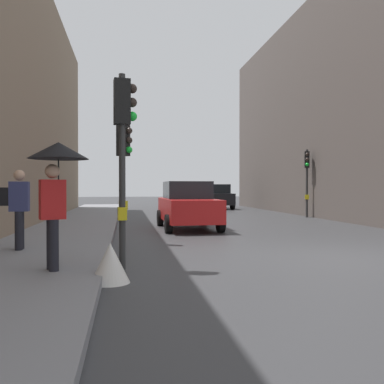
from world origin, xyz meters
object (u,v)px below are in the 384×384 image
at_px(warning_sign_triangle, 110,263).
at_px(traffic_light_near_left, 123,135).
at_px(pedestrian_with_umbrella, 57,170).
at_px(traffic_light_near_right, 124,159).
at_px(traffic_light_mid_street, 307,171).
at_px(car_red_sedan, 188,205).
at_px(car_silver_hatchback, 198,195).
at_px(pedestrian_with_grey_backpack, 17,204).
at_px(car_dark_suv, 215,197).

bearing_deg(warning_sign_triangle, traffic_light_near_left, 78.85).
distance_m(traffic_light_near_left, pedestrian_with_umbrella, 1.44).
bearing_deg(traffic_light_near_right, traffic_light_near_left, -89.95).
bearing_deg(traffic_light_near_right, warning_sign_triangle, -92.54).
bearing_deg(traffic_light_mid_street, traffic_light_near_left, -127.54).
bearing_deg(traffic_light_near_right, car_red_sedan, 58.11).
height_order(traffic_light_near_right, car_silver_hatchback, traffic_light_near_right).
bearing_deg(car_silver_hatchback, warning_sign_triangle, -102.74).
relative_size(traffic_light_near_left, traffic_light_near_right, 1.09).
relative_size(traffic_light_near_right, pedestrian_with_umbrella, 1.56).
xyz_separation_m(car_silver_hatchback, warning_sign_triangle, (-6.73, -29.78, -0.55)).
xyz_separation_m(traffic_light_near_right, car_red_sedan, (2.33, 3.74, -1.43)).
bearing_deg(traffic_light_near_left, pedestrian_with_umbrella, -149.94).
bearing_deg(traffic_light_mid_street, warning_sign_triangle, -125.84).
xyz_separation_m(car_red_sedan, pedestrian_with_grey_backpack, (-4.66, -5.49, 0.29)).
relative_size(car_silver_hatchback, pedestrian_with_grey_backpack, 2.43).
bearing_deg(car_dark_suv, pedestrian_with_umbrella, -109.11).
distance_m(traffic_light_near_right, car_dark_suv, 18.77).
bearing_deg(traffic_light_near_left, car_red_sedan, 72.33).
bearing_deg(warning_sign_triangle, pedestrian_with_grey_backpack, 126.61).
bearing_deg(warning_sign_triangle, traffic_light_mid_street, 54.16).
relative_size(traffic_light_near_left, pedestrian_with_umbrella, 1.71).
relative_size(pedestrian_with_umbrella, pedestrian_with_grey_backpack, 1.21).
relative_size(traffic_light_near_left, pedestrian_with_grey_backpack, 2.07).
xyz_separation_m(traffic_light_near_left, pedestrian_with_umbrella, (-1.10, -0.64, -0.68)).
xyz_separation_m(traffic_light_mid_street, pedestrian_with_grey_backpack, (-11.55, -10.18, -1.24)).
distance_m(pedestrian_with_umbrella, pedestrian_with_grey_backpack, 2.82).
distance_m(traffic_light_near_left, traffic_light_mid_street, 15.13).
relative_size(traffic_light_near_right, warning_sign_triangle, 5.14).
distance_m(traffic_light_near_right, car_silver_hatchback, 26.04).
bearing_deg(traffic_light_near_right, traffic_light_mid_street, 42.47).
height_order(traffic_light_mid_street, warning_sign_triangle, traffic_light_mid_street).
relative_size(car_red_sedan, pedestrian_with_grey_backpack, 2.39).
distance_m(traffic_light_mid_street, car_dark_suv, 9.67).
xyz_separation_m(traffic_light_near_left, car_silver_hatchback, (6.53, 28.72, -1.64)).
bearing_deg(pedestrian_with_umbrella, warning_sign_triangle, -24.98).
distance_m(traffic_light_mid_street, pedestrian_with_grey_backpack, 15.45).
bearing_deg(traffic_light_mid_street, car_dark_suv, 106.90).
bearing_deg(pedestrian_with_umbrella, car_silver_hatchback, 75.44).
height_order(traffic_light_mid_street, car_red_sedan, traffic_light_mid_street).
xyz_separation_m(traffic_light_mid_street, warning_sign_triangle, (-9.42, -13.05, -2.08)).
height_order(car_dark_suv, pedestrian_with_grey_backpack, pedestrian_with_grey_backpack).
bearing_deg(warning_sign_triangle, car_silver_hatchback, 77.26).
bearing_deg(warning_sign_triangle, car_red_sedan, 73.13).
relative_size(traffic_light_mid_street, car_silver_hatchback, 0.81).
distance_m(traffic_light_mid_street, warning_sign_triangle, 16.23).
distance_m(traffic_light_near_right, pedestrian_with_grey_backpack, 3.13).
bearing_deg(car_silver_hatchback, car_red_sedan, -101.09).
relative_size(car_red_sedan, pedestrian_with_umbrella, 1.98).
bearing_deg(car_dark_suv, traffic_light_mid_street, -73.10).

